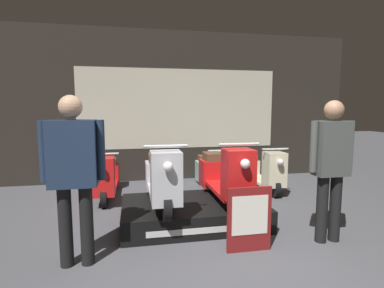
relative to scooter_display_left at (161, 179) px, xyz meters
The scene contains 12 objects.
ground_plane 1.43m from the scooter_display_left, 59.42° to the right, with size 30.00×30.00×0.00m, color #4C4C51.
shop_wall_back 2.87m from the scooter_display_left, 76.07° to the left, with size 7.78×0.09×3.20m.
display_platform 0.66m from the scooter_display_left, ahead, with size 1.90×1.20×0.29m.
scooter_display_left is the anchor object (origin of this frame).
scooter_display_right 0.86m from the scooter_display_left, ahead, with size 0.49×1.65×0.87m.
scooter_backrow_0 1.73m from the scooter_display_left, 118.95° to the left, with size 0.49×1.65×0.87m.
scooter_backrow_1 1.53m from the scooter_display_left, 84.66° to the left, with size 0.49×1.65×0.87m.
scooter_backrow_2 1.88m from the scooter_display_left, 53.49° to the left, with size 0.49×1.65×0.87m.
scooter_backrow_3 2.57m from the scooter_display_left, 35.79° to the left, with size 0.49×1.65×0.87m.
person_left_browsing 1.31m from the scooter_display_left, 137.34° to the right, with size 0.60×0.25×1.69m.
person_right_browsing 2.08m from the scooter_display_left, 24.52° to the right, with size 0.54×0.22×1.65m.
price_sign_board 1.29m from the scooter_display_left, 46.68° to the right, with size 0.50×0.04×0.72m.
Camera 1 is at (-1.01, -2.76, 1.57)m, focal length 28.00 mm.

